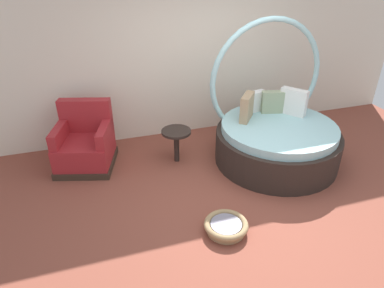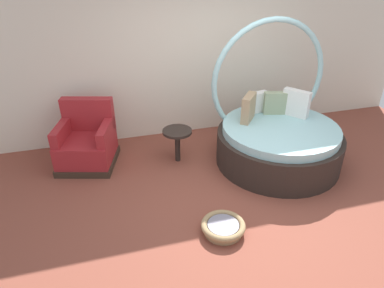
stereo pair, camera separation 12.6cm
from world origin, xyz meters
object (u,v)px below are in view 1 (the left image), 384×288
red_armchair (85,145)px  pet_basket (226,226)px  side_table (176,136)px  round_daybed (275,135)px

red_armchair → pet_basket: red_armchair is taller
side_table → red_armchair: bearing=166.4°
side_table → pet_basket: bearing=-85.4°
red_armchair → pet_basket: size_ratio=1.93×
round_daybed → pet_basket: round_daybed is taller
round_daybed → side_table: 1.49m
round_daybed → side_table: bearing=165.2°
round_daybed → red_armchair: 2.84m
pet_basket → side_table: size_ratio=0.98×
round_daybed → side_table: (-1.44, 0.38, 0.02)m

